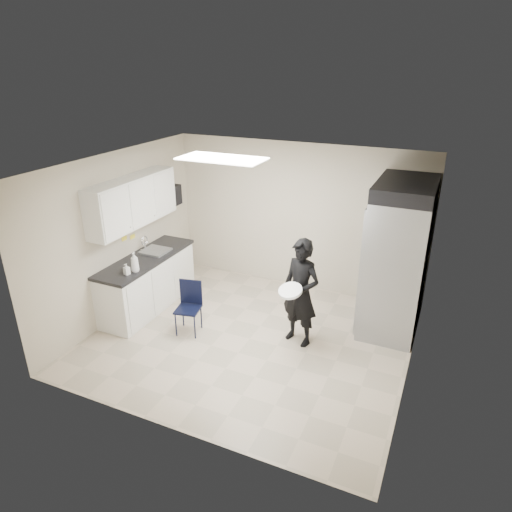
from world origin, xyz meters
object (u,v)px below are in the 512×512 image
at_px(folding_chair, 188,309).
at_px(man_tuxedo, 301,293).
at_px(lower_counter, 148,284).
at_px(commercial_fridge, 397,263).

bearing_deg(folding_chair, man_tuxedo, 4.30).
relative_size(lower_counter, man_tuxedo, 1.19).
bearing_deg(folding_chair, commercial_fridge, 16.58).
height_order(lower_counter, commercial_fridge, commercial_fridge).
relative_size(lower_counter, folding_chair, 2.42).
bearing_deg(commercial_fridge, man_tuxedo, -138.39).
relative_size(lower_counter, commercial_fridge, 0.90).
distance_m(commercial_fridge, man_tuxedo, 1.56).
bearing_deg(man_tuxedo, commercial_fridge, 58.19).
height_order(lower_counter, folding_chair, lower_counter).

